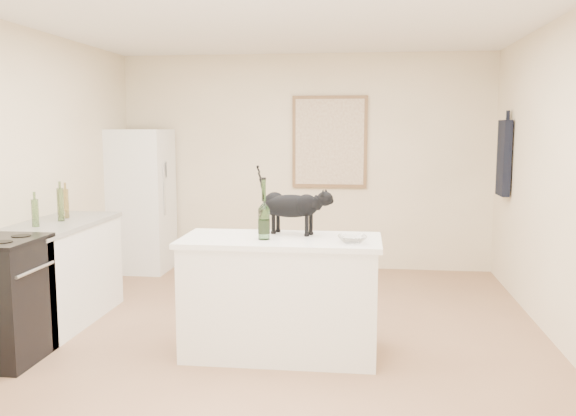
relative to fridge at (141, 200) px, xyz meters
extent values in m
plane|color=#9B7352|center=(1.95, -2.35, -0.85)|extent=(5.50, 5.50, 0.00)
plane|color=white|center=(1.95, -2.35, 1.75)|extent=(5.50, 5.50, 0.00)
plane|color=#F5E3BE|center=(1.95, 0.40, 0.45)|extent=(4.50, 0.00, 4.50)
plane|color=#F5E3BE|center=(1.95, -5.10, 0.45)|extent=(4.50, 0.00, 4.50)
plane|color=#F5E3BE|center=(-0.30, -2.35, 0.45)|extent=(0.00, 5.50, 5.50)
plane|color=#F5E3BE|center=(4.20, -2.35, 0.45)|extent=(0.00, 5.50, 5.50)
cube|color=white|center=(2.05, -2.55, -0.42)|extent=(1.44, 0.67, 0.86)
cube|color=white|center=(2.05, -2.55, 0.03)|extent=(1.50, 0.70, 0.04)
cube|color=white|center=(0.00, -2.05, -0.42)|extent=(0.60, 1.40, 0.86)
cube|color=gray|center=(0.00, -2.05, 0.03)|extent=(0.62, 1.44, 0.04)
cube|color=white|center=(0.00, 0.00, 0.00)|extent=(0.68, 0.68, 1.70)
cube|color=brown|center=(2.25, 0.37, 0.70)|extent=(0.90, 0.03, 1.10)
cube|color=beige|center=(2.25, 0.35, 0.70)|extent=(0.82, 0.00, 1.02)
cube|color=black|center=(4.14, -0.30, 0.55)|extent=(0.08, 0.34, 0.80)
cylinder|color=#245823|center=(1.94, -2.63, 0.25)|extent=(0.10, 0.10, 0.41)
imported|color=silver|center=(2.59, -2.69, 0.08)|extent=(0.23, 0.23, 0.05)
cube|color=beige|center=(0.34, -0.02, 0.38)|extent=(0.05, 0.14, 0.18)
cylinder|color=brown|center=(-0.03, -1.79, 0.18)|extent=(0.06, 0.06, 0.27)
cylinder|color=#294D19|center=(0.01, -1.97, 0.20)|extent=(0.06, 0.06, 0.29)
cylinder|color=#26521C|center=(-0.05, -2.29, 0.17)|extent=(0.06, 0.06, 0.23)
camera|label=1|loc=(2.66, -7.02, 0.87)|focal=38.09mm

